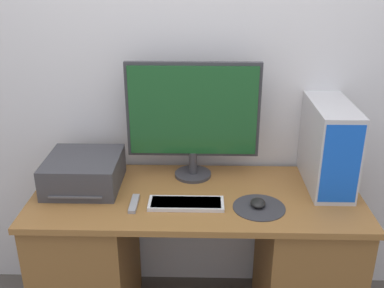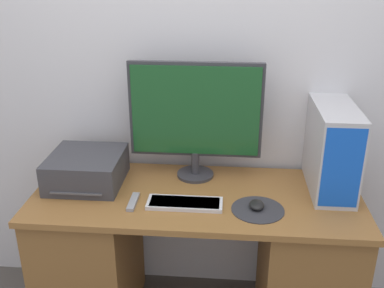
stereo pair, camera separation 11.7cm
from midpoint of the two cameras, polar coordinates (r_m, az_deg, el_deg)
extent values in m
cube|color=silver|center=(2.33, -0.70, 10.46)|extent=(6.40, 0.05, 2.70)
cube|color=brown|center=(2.18, -0.98, -6.74)|extent=(1.58, 0.64, 0.03)
cube|color=brown|center=(2.48, -14.32, -14.31)|extent=(0.44, 0.59, 0.76)
cube|color=brown|center=(2.44, 12.72, -14.79)|extent=(0.44, 0.59, 0.76)
cylinder|color=#333338|center=(2.35, -1.32, -3.87)|extent=(0.19, 0.19, 0.02)
cylinder|color=#333338|center=(2.32, -1.33, -2.40)|extent=(0.04, 0.04, 0.12)
cube|color=#333338|center=(2.22, -1.39, 4.32)|extent=(0.66, 0.03, 0.48)
cube|color=#194C23|center=(2.20, -1.41, 4.18)|extent=(0.63, 0.01, 0.45)
cube|color=silver|center=(2.08, -2.38, -7.60)|extent=(0.35, 0.12, 0.02)
cube|color=white|center=(2.08, -2.39, -7.47)|extent=(0.32, 0.11, 0.01)
cylinder|color=#2D2D33|center=(2.08, 6.90, -8.02)|extent=(0.24, 0.24, 0.00)
ellipsoid|color=black|center=(2.08, 6.75, -7.44)|extent=(0.07, 0.09, 0.03)
cube|color=#B2B2B7|center=(2.28, 15.43, -0.03)|extent=(0.19, 0.47, 0.42)
cube|color=blue|center=(2.07, 16.86, -2.53)|extent=(0.17, 0.01, 0.38)
cube|color=#38383D|center=(2.29, -15.00, -3.45)|extent=(0.36, 0.35, 0.15)
cube|color=#515156|center=(2.22, -15.62, -5.63)|extent=(0.25, 0.16, 0.01)
cube|color=gray|center=(2.11, -8.98, -7.51)|extent=(0.03, 0.15, 0.02)
camera|label=1|loc=(0.06, -91.63, -0.69)|focal=42.00mm
camera|label=2|loc=(0.06, 88.37, 0.69)|focal=42.00mm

